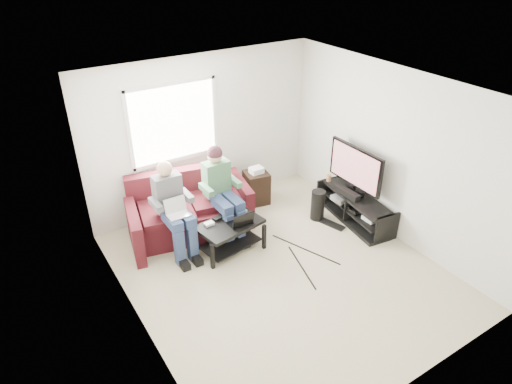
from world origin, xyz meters
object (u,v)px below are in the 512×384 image
at_px(subwoofer, 318,205).
at_px(end_table, 256,187).
at_px(coffee_table, 230,230).
at_px(tv, 355,168).
at_px(tv_stand, 355,210).
at_px(sofa, 190,211).

xyz_separation_m(subwoofer, end_table, (-0.56, 1.00, 0.05)).
height_order(coffee_table, subwoofer, subwoofer).
relative_size(coffee_table, tv, 0.92).
xyz_separation_m(tv_stand, subwoofer, (-0.47, 0.39, 0.05)).
bearing_deg(tv, sofa, 154.56).
relative_size(tv, subwoofer, 2.13).
height_order(sofa, tv, tv).
bearing_deg(tv_stand, tv, 91.47).
relative_size(coffee_table, subwoofer, 1.96).
bearing_deg(sofa, tv_stand, -27.34).
bearing_deg(subwoofer, coffee_table, 178.50).
bearing_deg(sofa, end_table, 6.44).
distance_m(coffee_table, subwoofer, 1.64).
distance_m(sofa, tv, 2.70).
bearing_deg(tv_stand, coffee_table, 168.48).
distance_m(tv_stand, subwoofer, 0.61).
bearing_deg(end_table, tv, -51.34).
height_order(coffee_table, tv, tv).
relative_size(tv_stand, tv, 1.35).
relative_size(tv_stand, end_table, 2.19).
xyz_separation_m(tv, subwoofer, (-0.47, 0.29, -0.68)).
xyz_separation_m(tv_stand, tv, (-0.00, 0.10, 0.72)).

